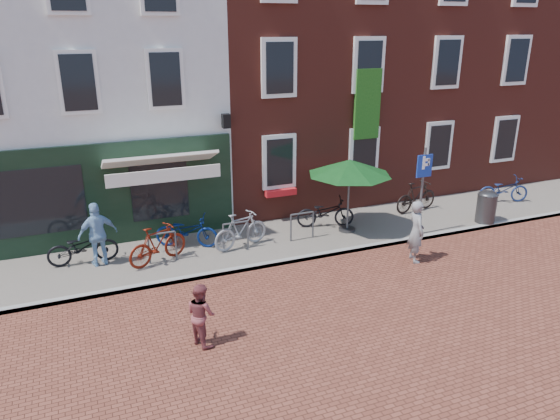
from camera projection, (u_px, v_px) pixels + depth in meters
name	position (u px, v px, depth m)	size (l,w,h in m)	color
ground	(303.00, 261.00, 13.97)	(80.00, 80.00, 0.00)	brown
sidewalk	(313.00, 235.00, 15.62)	(24.00, 3.00, 0.10)	slate
building_stucco	(74.00, 73.00, 16.79)	(8.00, 8.00, 9.00)	silver
building_brick_mid	(275.00, 53.00, 19.11)	(6.00, 8.00, 10.00)	maroon
building_brick_right	(412.00, 50.00, 21.24)	(6.00, 8.00, 10.00)	maroon
filler_right	(530.00, 59.00, 23.73)	(7.00, 8.00, 9.00)	maroon
litter_bin	(487.00, 205.00, 16.30)	(0.60, 0.60, 1.10)	#38383A
parking_sign	(423.00, 179.00, 14.94)	(0.50, 0.08, 2.63)	#4C4C4F
parasol	(350.00, 164.00, 15.10)	(2.48, 2.48, 2.31)	#4C4C4F
woman	(416.00, 231.00, 13.75)	(0.61, 0.40, 1.69)	gray
boy	(201.00, 314.00, 10.19)	(0.63, 0.49, 1.30)	brown
cafe_person	(98.00, 234.00, 13.29)	(0.99, 0.41, 1.69)	#7EA8CE
bicycle_0	(83.00, 247.00, 13.48)	(0.61, 1.76, 0.92)	black
bicycle_1	(158.00, 244.00, 13.52)	(0.48, 1.71, 1.03)	#631509
bicycle_2	(187.00, 231.00, 14.52)	(0.61, 1.76, 0.92)	#081B52
bicycle_3	(241.00, 230.00, 14.46)	(0.48, 1.71, 1.03)	gray
bicycle_4	(325.00, 212.00, 15.96)	(0.61, 1.76, 0.92)	black
bicycle_5	(416.00, 197.00, 17.26)	(0.48, 1.71, 1.03)	black
bicycle_6	(503.00, 189.00, 18.19)	(0.61, 1.76, 0.92)	navy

